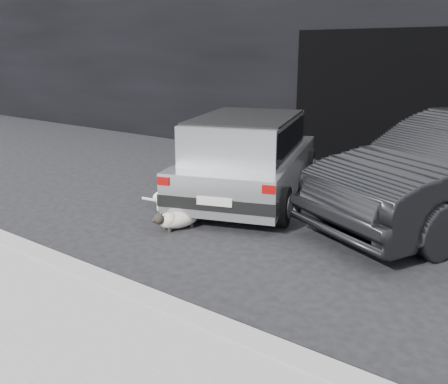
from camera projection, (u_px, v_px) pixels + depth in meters
The scene contains 8 objects.
ground at pixel (219, 211), 7.13m from camera, with size 80.00×80.00×0.00m, color black.
building_facade at pixel (431, 36), 10.47m from camera, with size 34.00×4.00×5.00m, color black.
garage_opening at pixel (393, 101), 9.26m from camera, with size 4.00×0.10×2.60m, color black.
curb at pixel (132, 295), 4.54m from camera, with size 18.00×0.25×0.12m, color gray.
sidewalk at pixel (9, 357), 3.63m from camera, with size 18.00×2.20×0.11m, color gray.
silver_hatchback at pixel (248, 153), 7.59m from camera, with size 2.64×3.79×1.28m.
cat_siamese at pixel (175, 220), 6.36m from camera, with size 0.44×0.76×0.27m.
cat_white at pixel (173, 198), 7.09m from camera, with size 0.78×0.41×0.38m.
Camera 1 is at (4.16, -5.37, 2.21)m, focal length 40.00 mm.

